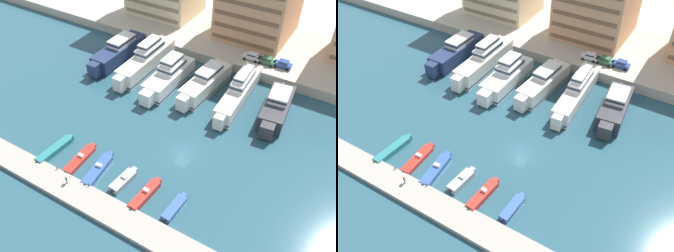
{
  "view_description": "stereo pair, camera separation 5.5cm",
  "coord_description": "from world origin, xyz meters",
  "views": [
    {
      "loc": [
        22.45,
        -42.15,
        49.48
      ],
      "look_at": [
        -4.6,
        2.5,
        2.5
      ],
      "focal_mm": 40.0,
      "sensor_mm": 36.0,
      "label": 1
    },
    {
      "loc": [
        22.5,
        -42.12,
        49.48
      ],
      "look_at": [
        -4.6,
        2.5,
        2.5
      ],
      "focal_mm": 40.0,
      "sensor_mm": 36.0,
      "label": 2
    }
  ],
  "objects": [
    {
      "name": "yacht_navy_far_left",
      "position": [
        -29.04,
        19.63,
        2.21
      ],
      "size": [
        5.01,
        19.36,
        7.11
      ],
      "color": "navy",
      "rests_on": "ground"
    },
    {
      "name": "car_blue_mid_left",
      "position": [
        7.26,
        33.27,
        3.34
      ],
      "size": [
        4.11,
        1.94,
        1.8
      ],
      "color": "#28428E",
      "rests_on": "quay_promenade"
    },
    {
      "name": "motorboat_grey_center_left",
      "position": [
        -5.04,
        -11.21,
        0.55
      ],
      "size": [
        2.31,
        6.3,
        1.45
      ],
      "color": "#9EA3A8",
      "rests_on": "ground"
    },
    {
      "name": "pedestrian_near_edge",
      "position": [
        -12.62,
        -16.72,
        1.74
      ],
      "size": [
        0.55,
        0.41,
        1.6
      ],
      "color": "#282D3D",
      "rests_on": "pier_dock"
    },
    {
      "name": "bollard_west_mid",
      "position": [
        -9.13,
        -15.33,
        1.12
      ],
      "size": [
        0.2,
        0.2,
        0.61
      ],
      "color": "#2D2D33",
      "rests_on": "pier_dock"
    },
    {
      "name": "car_white_far_left",
      "position": [
        -0.03,
        32.68,
        3.34
      ],
      "size": [
        4.17,
        2.07,
        1.8
      ],
      "color": "white",
      "rests_on": "quay_promenade"
    },
    {
      "name": "motorboat_blue_center_right",
      "position": [
        5.08,
        -11.48,
        0.46
      ],
      "size": [
        1.86,
        6.27,
        0.93
      ],
      "color": "#33569E",
      "rests_on": "ground"
    },
    {
      "name": "yacht_charcoal_center_right",
      "position": [
        10.88,
        19.06,
        2.03
      ],
      "size": [
        6.07,
        16.57,
        6.76
      ],
      "color": "#333338",
      "rests_on": "ground"
    },
    {
      "name": "quay_promenade",
      "position": [
        0.0,
        63.91,
        1.18
      ],
      "size": [
        180.0,
        70.0,
        2.36
      ],
      "primitive_type": "cube",
      "color": "#BCB29E",
      "rests_on": "ground"
    },
    {
      "name": "motorboat_red_left",
      "position": [
        -14.72,
        -11.16,
        0.4
      ],
      "size": [
        2.23,
        8.2,
        1.19
      ],
      "color": "red",
      "rests_on": "ground"
    },
    {
      "name": "motorboat_teal_far_left",
      "position": [
        -20.12,
        -11.86,
        0.53
      ],
      "size": [
        2.17,
        8.61,
        1.06
      ],
      "color": "teal",
      "rests_on": "ground"
    },
    {
      "name": "bollard_west",
      "position": [
        -16.12,
        -15.33,
        1.12
      ],
      "size": [
        0.2,
        0.2,
        0.61
      ],
      "color": "#2D2D33",
      "rests_on": "pier_dock"
    },
    {
      "name": "car_green_left",
      "position": [
        3.61,
        32.8,
        3.34
      ],
      "size": [
        4.14,
        2.01,
        1.8
      ],
      "color": "#2D6642",
      "rests_on": "quay_promenade"
    },
    {
      "name": "pier_dock",
      "position": [
        0.0,
        -17.43,
        0.4
      ],
      "size": [
        120.0,
        4.69,
        0.8
      ],
      "primitive_type": "cube",
      "color": "#9E998E",
      "rests_on": "ground"
    },
    {
      "name": "yacht_ivory_center",
      "position": [
        2.45,
        19.87,
        2.35
      ],
      "size": [
        4.38,
        22.26,
        8.15
      ],
      "color": "silver",
      "rests_on": "ground"
    },
    {
      "name": "yacht_ivory_center_left",
      "position": [
        -5.14,
        18.97,
        2.17
      ],
      "size": [
        5.75,
        18.47,
        7.05
      ],
      "color": "silver",
      "rests_on": "ground"
    },
    {
      "name": "yacht_white_mid_left",
      "position": [
        -13.13,
        16.87,
        2.37
      ],
      "size": [
        5.04,
        18.52,
        8.29
      ],
      "color": "white",
      "rests_on": "ground"
    },
    {
      "name": "ground_plane",
      "position": [
        0.0,
        0.0,
        0.0
      ],
      "size": [
        400.0,
        400.0,
        0.0
      ],
      "primitive_type": "plane",
      "color": "#285160"
    },
    {
      "name": "yacht_ivory_left",
      "position": [
        -20.9,
        19.64,
        2.55
      ],
      "size": [
        4.47,
        21.96,
        8.6
      ],
      "color": "silver",
      "rests_on": "ground"
    },
    {
      "name": "motorboat_red_center",
      "position": [
        -0.26,
        -11.84,
        0.57
      ],
      "size": [
        2.15,
        7.74,
        1.61
      ],
      "color": "red",
      "rests_on": "ground"
    },
    {
      "name": "motorboat_blue_mid_left",
      "position": [
        -10.33,
        -11.44,
        0.47
      ],
      "size": [
        2.82,
        8.59,
        1.35
      ],
      "color": "#33569E",
      "rests_on": "ground"
    }
  ]
}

